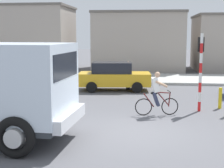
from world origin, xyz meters
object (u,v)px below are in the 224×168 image
traffic_light_pole (201,61)px  pedestrian_near_kerb (128,75)px  car_white_mid (114,76)px  bollard_far (220,98)px  cyclist (157,94)px

traffic_light_pole → pedestrian_near_kerb: (-3.28, 5.18, -1.22)m
car_white_mid → bollard_far: size_ratio=4.59×
car_white_mid → bollard_far: bearing=-39.8°
cyclist → car_white_mid: cyclist is taller
traffic_light_pole → bollard_far: size_ratio=3.56×
traffic_light_pole → car_white_mid: traffic_light_pole is taller
cyclist → traffic_light_pole: size_ratio=0.54×
car_white_mid → bollard_far: car_white_mid is taller
cyclist → car_white_mid: bearing=111.8°
pedestrian_near_kerb → bollard_far: size_ratio=1.80×
bollard_far → pedestrian_near_kerb: bearing=132.5°
cyclist → bollard_far: (2.74, 1.52, -0.41)m
cyclist → traffic_light_pole: bearing=28.6°
traffic_light_pole → car_white_mid: 6.36m
car_white_mid → pedestrian_near_kerb: 0.90m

